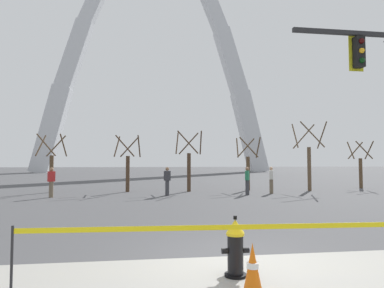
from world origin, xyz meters
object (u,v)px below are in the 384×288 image
at_px(pedestrian_standing_center, 167,181).
at_px(pedestrian_walking_right, 247,181).
at_px(fire_hydrant, 235,248).
at_px(pedestrian_near_trees, 271,180).
at_px(traffic_cone_by_hydrant, 253,269).
at_px(monument_arch, 155,64).
at_px(pedestrian_walking_left, 51,182).

xyz_separation_m(pedestrian_standing_center, pedestrian_walking_right, (4.56, -0.17, 0.00)).
relative_size(fire_hydrant, pedestrian_near_trees, 0.62).
xyz_separation_m(traffic_cone_by_hydrant, monument_arch, (0.14, 58.01, 19.80)).
bearing_deg(pedestrian_near_trees, traffic_cone_by_hydrant, -112.11).
xyz_separation_m(fire_hydrant, traffic_cone_by_hydrant, (0.04, -0.79, -0.11)).
relative_size(fire_hydrant, pedestrian_standing_center, 0.62).
distance_m(fire_hydrant, pedestrian_near_trees, 15.05).
bearing_deg(pedestrian_near_trees, monument_arch, 97.60).
height_order(pedestrian_standing_center, pedestrian_near_trees, same).
height_order(fire_hydrant, pedestrian_near_trees, pedestrian_near_trees).
height_order(fire_hydrant, traffic_cone_by_hydrant, fire_hydrant).
relative_size(fire_hydrant, pedestrian_walking_left, 0.62).
bearing_deg(fire_hydrant, pedestrian_standing_center, 91.07).
height_order(fire_hydrant, pedestrian_walking_right, pedestrian_walking_right).
relative_size(monument_arch, pedestrian_near_trees, 29.36).
bearing_deg(pedestrian_near_trees, pedestrian_standing_center, -176.11).
xyz_separation_m(monument_arch, pedestrian_standing_center, (-0.43, -43.84, -19.34)).
distance_m(fire_hydrant, monument_arch, 60.52).
bearing_deg(pedestrian_standing_center, fire_hydrant, -88.93).
bearing_deg(traffic_cone_by_hydrant, monument_arch, 89.86).
bearing_deg(pedestrian_walking_left, pedestrian_standing_center, 0.64).
relative_size(pedestrian_walking_left, pedestrian_near_trees, 1.00).
distance_m(fire_hydrant, traffic_cone_by_hydrant, 0.80).
bearing_deg(monument_arch, pedestrian_near_trees, -82.40).
bearing_deg(traffic_cone_by_hydrant, pedestrian_near_trees, 67.89).
height_order(fire_hydrant, pedestrian_standing_center, pedestrian_standing_center).
height_order(pedestrian_walking_left, pedestrian_standing_center, same).
xyz_separation_m(fire_hydrant, pedestrian_near_trees, (5.97, 13.81, 0.35)).
relative_size(pedestrian_walking_left, pedestrian_walking_right, 1.00).
relative_size(pedestrian_standing_center, pedestrian_walking_right, 1.00).
bearing_deg(monument_arch, pedestrian_walking_right, -84.64).
distance_m(pedestrian_standing_center, pedestrian_walking_right, 4.56).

